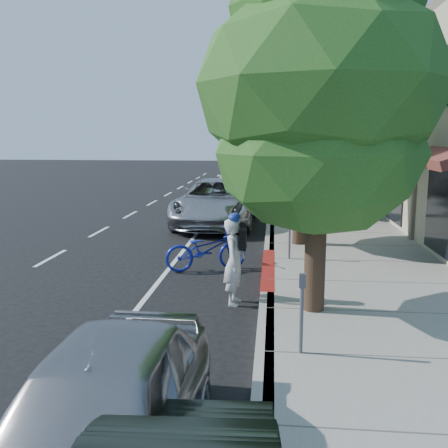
# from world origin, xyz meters

# --- Properties ---
(ground) EXTENTS (120.00, 120.00, 0.00)m
(ground) POSITION_xyz_m (0.00, 0.00, 0.00)
(ground) COLOR black
(ground) RESTS_ON ground
(sidewalk) EXTENTS (4.60, 56.00, 0.15)m
(sidewalk) POSITION_xyz_m (2.30, 8.00, 0.07)
(sidewalk) COLOR gray
(sidewalk) RESTS_ON ground
(curb) EXTENTS (0.30, 56.00, 0.15)m
(curb) POSITION_xyz_m (0.00, 8.00, 0.07)
(curb) COLOR #9E998E
(curb) RESTS_ON ground
(curb_red_segment) EXTENTS (0.32, 4.00, 0.15)m
(curb_red_segment) POSITION_xyz_m (0.00, 1.00, 0.07)
(curb_red_segment) COLOR maroon
(curb_red_segment) RESTS_ON ground
(storefront_building) EXTENTS (10.00, 36.00, 7.00)m
(storefront_building) POSITION_xyz_m (9.60, 18.00, 3.50)
(storefront_building) COLOR tan
(storefront_building) RESTS_ON ground
(street_tree_0) EXTENTS (4.51, 4.51, 6.92)m
(street_tree_0) POSITION_xyz_m (0.90, -2.00, 4.21)
(street_tree_0) COLOR black
(street_tree_0) RESTS_ON ground
(street_tree_1) EXTENTS (4.95, 4.95, 7.52)m
(street_tree_1) POSITION_xyz_m (0.90, 4.00, 4.56)
(street_tree_1) COLOR black
(street_tree_1) RESTS_ON ground
(street_tree_2) EXTENTS (3.81, 3.81, 7.28)m
(street_tree_2) POSITION_xyz_m (0.90, 10.00, 4.64)
(street_tree_2) COLOR black
(street_tree_2) RESTS_ON ground
(street_tree_3) EXTENTS (4.48, 4.48, 7.42)m
(street_tree_3) POSITION_xyz_m (0.90, 16.00, 4.60)
(street_tree_3) COLOR black
(street_tree_3) RESTS_ON ground
(street_tree_4) EXTENTS (4.68, 4.68, 7.62)m
(street_tree_4) POSITION_xyz_m (0.90, 22.00, 4.70)
(street_tree_4) COLOR black
(street_tree_4) RESTS_ON ground
(street_tree_5) EXTENTS (5.29, 5.29, 8.04)m
(street_tree_5) POSITION_xyz_m (0.90, 28.00, 4.89)
(street_tree_5) COLOR black
(street_tree_5) RESTS_ON ground
(cyclist) EXTENTS (0.47, 0.68, 1.79)m
(cyclist) POSITION_xyz_m (-0.68, -1.38, 0.90)
(cyclist) COLOR silver
(cyclist) RESTS_ON ground
(bicycle) EXTENTS (2.23, 1.42, 1.11)m
(bicycle) POSITION_xyz_m (-1.61, 1.15, 0.55)
(bicycle) COLOR #17229F
(bicycle) RESTS_ON ground
(silver_suv) EXTENTS (3.10, 6.45, 1.77)m
(silver_suv) POSITION_xyz_m (-2.10, 8.00, 0.89)
(silver_suv) COLOR #A9A8AD
(silver_suv) RESTS_ON ground
(dark_sedan) EXTENTS (1.81, 4.30, 1.38)m
(dark_sedan) POSITION_xyz_m (-1.43, 13.01, 0.69)
(dark_sedan) COLOR black
(dark_sedan) RESTS_ON ground
(white_pickup) EXTENTS (2.69, 5.93, 1.69)m
(white_pickup) POSITION_xyz_m (-2.02, 18.20, 0.84)
(white_pickup) COLOR white
(white_pickup) RESTS_ON ground
(dark_suv_far) EXTENTS (1.74, 4.28, 1.45)m
(dark_suv_far) POSITION_xyz_m (-0.50, 25.89, 0.73)
(dark_suv_far) COLOR black
(dark_suv_far) RESTS_ON ground
(near_car_a) EXTENTS (1.86, 4.41, 1.49)m
(near_car_a) POSITION_xyz_m (-1.55, -7.00, 0.74)
(near_car_a) COLOR #99999D
(near_car_a) RESTS_ON ground
(pedestrian) EXTENTS (0.96, 0.76, 1.94)m
(pedestrian) POSITION_xyz_m (1.21, 10.53, 1.12)
(pedestrian) COLOR black
(pedestrian) RESTS_ON sidewalk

